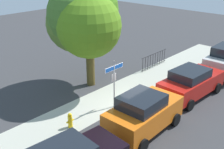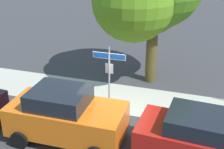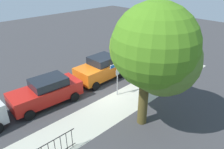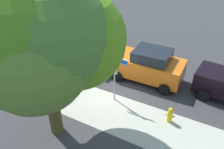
{
  "view_description": "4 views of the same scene",
  "coord_description": "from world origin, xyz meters",
  "views": [
    {
      "loc": [
        -10.59,
        -8.8,
        7.72
      ],
      "look_at": [
        -0.65,
        0.41,
        2.0
      ],
      "focal_mm": 44.75,
      "sensor_mm": 36.0,
      "label": 1
    },
    {
      "loc": [
        3.03,
        -10.28,
        6.64
      ],
      "look_at": [
        -0.46,
        0.68,
        1.4
      ],
      "focal_mm": 48.58,
      "sensor_mm": 36.0,
      "label": 2
    },
    {
      "loc": [
        8.85,
        9.39,
        7.94
      ],
      "look_at": [
        0.37,
        0.75,
        2.01
      ],
      "focal_mm": 34.21,
      "sensor_mm": 36.0,
      "label": 3
    },
    {
      "loc": [
        -4.88,
        8.59,
        7.39
      ],
      "look_at": [
        -0.74,
        1.11,
        1.98
      ],
      "focal_mm": 36.54,
      "sensor_mm": 36.0,
      "label": 4
    }
  ],
  "objects": [
    {
      "name": "car_red",
      "position": [
        3.55,
        -2.06,
        0.9
      ],
      "size": [
        4.63,
        2.29,
        1.77
      ],
      "rotation": [
        0.0,
        0.0,
        -0.06
      ],
      "color": "red",
      "rests_on": "ground_plane"
    },
    {
      "name": "fire_hydrant",
      "position": [
        -3.45,
        0.6,
        0.38
      ],
      "size": [
        0.42,
        0.22,
        0.78
      ],
      "color": "yellow",
      "rests_on": "ground_plane"
    },
    {
      "name": "car_orange",
      "position": [
        -1.24,
        -2.16,
        0.97
      ],
      "size": [
        4.08,
        2.17,
        1.92
      ],
      "rotation": [
        0.0,
        0.0,
        0.02
      ],
      "color": "orange",
      "rests_on": "ground_plane"
    },
    {
      "name": "ground_plane",
      "position": [
        0.0,
        0.0,
        0.0
      ],
      "size": [
        60.0,
        60.0,
        0.0
      ],
      "primitive_type": "plane",
      "color": "#38383A"
    },
    {
      "name": "sidewalk_strip",
      "position": [
        2.0,
        1.3,
        0.0
      ],
      "size": [
        24.0,
        2.6,
        0.0
      ],
      "primitive_type": "cube",
      "color": "#AEAF9E",
      "rests_on": "ground_plane"
    },
    {
      "name": "street_sign",
      "position": [
        -0.49,
        0.4,
        1.85
      ],
      "size": [
        1.37,
        0.07,
        2.72
      ],
      "color": "#9EA0A5",
      "rests_on": "ground_plane"
    }
  ]
}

